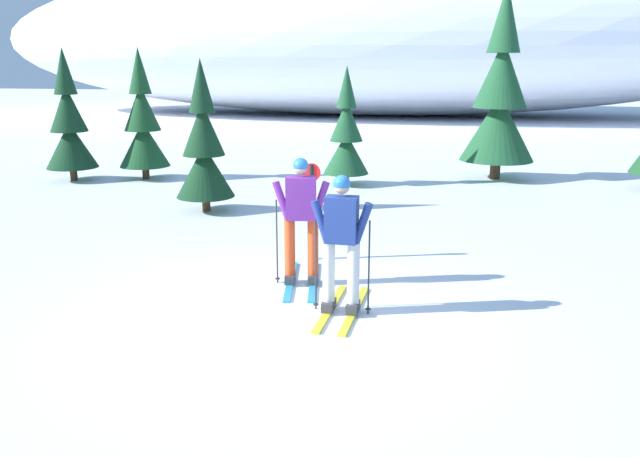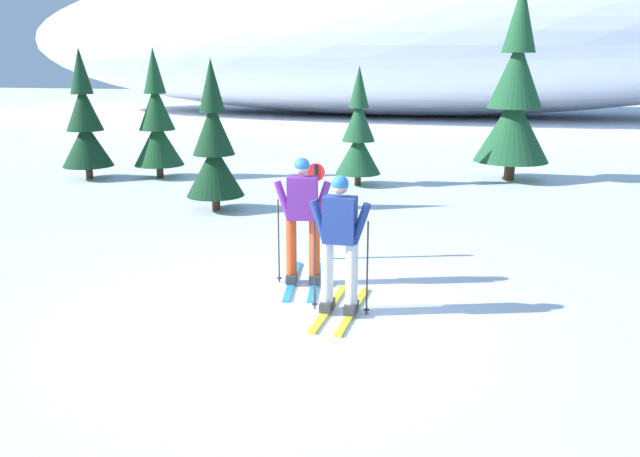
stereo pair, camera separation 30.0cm
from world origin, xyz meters
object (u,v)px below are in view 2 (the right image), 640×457
at_px(pine_tree_center_left, 214,148).
at_px(pine_tree_right, 515,100).
at_px(skier_navy_jacket, 340,243).
at_px(pine_tree_far_left, 85,125).
at_px(pine_tree_center_right, 358,136).
at_px(pine_tree_left, 157,124).
at_px(skier_purple_jacket, 303,219).
at_px(trail_marker_post, 316,206).

height_order(pine_tree_center_left, pine_tree_right, pine_tree_right).
height_order(skier_navy_jacket, pine_tree_far_left, pine_tree_far_left).
distance_m(skier_navy_jacket, pine_tree_center_right, 8.58).
height_order(pine_tree_center_right, pine_tree_right, pine_tree_right).
distance_m(pine_tree_left, pine_tree_right, 9.33).
bearing_deg(skier_purple_jacket, pine_tree_left, 128.87).
xyz_separation_m(pine_tree_center_right, trail_marker_post, (0.46, -6.35, -0.37)).
distance_m(pine_tree_far_left, pine_tree_center_left, 5.45).
relative_size(pine_tree_center_left, pine_tree_right, 0.63).
bearing_deg(skier_navy_jacket, trail_marker_post, 111.09).
relative_size(pine_tree_center_left, pine_tree_center_right, 1.06).
relative_size(pine_tree_far_left, trail_marker_post, 2.22).
xyz_separation_m(skier_navy_jacket, trail_marker_post, (-0.82, 2.12, -0.04)).
bearing_deg(skier_navy_jacket, skier_purple_jacket, 127.24).
distance_m(pine_tree_far_left, pine_tree_right, 11.17).
bearing_deg(pine_tree_center_right, pine_tree_right, 23.52).
relative_size(pine_tree_left, pine_tree_center_right, 1.15).
xyz_separation_m(pine_tree_left, trail_marker_post, (5.83, -6.18, -0.56)).
bearing_deg(trail_marker_post, pine_tree_center_left, 134.87).
xyz_separation_m(skier_navy_jacket, pine_tree_center_right, (-1.28, 8.48, 0.33)).
bearing_deg(trail_marker_post, pine_tree_center_right, 94.15).
bearing_deg(skier_navy_jacket, pine_tree_center_right, 98.59).
bearing_deg(pine_tree_right, trail_marker_post, -112.45).
distance_m(pine_tree_far_left, trail_marker_post, 9.44).
bearing_deg(pine_tree_center_left, trail_marker_post, -45.13).
distance_m(pine_tree_left, pine_tree_center_left, 4.44).
relative_size(skier_purple_jacket, pine_tree_center_left, 0.57).
distance_m(pine_tree_center_left, pine_tree_center_right, 4.23).
bearing_deg(pine_tree_center_left, pine_tree_center_right, 55.31).
bearing_deg(pine_tree_left, pine_tree_right, 11.20).
bearing_deg(pine_tree_center_right, skier_navy_jacket, -81.41).
bearing_deg(pine_tree_center_right, pine_tree_far_left, -173.89).
bearing_deg(skier_navy_jacket, pine_tree_center_left, 126.37).
xyz_separation_m(skier_navy_jacket, pine_tree_center_left, (-3.68, 5.00, 0.40)).
xyz_separation_m(skier_purple_jacket, pine_tree_center_right, (-0.56, 7.54, 0.30)).
bearing_deg(pine_tree_right, pine_tree_center_left, -140.35).
distance_m(pine_tree_center_left, trail_marker_post, 4.09).
height_order(skier_purple_jacket, pine_tree_far_left, pine_tree_far_left).
height_order(skier_navy_jacket, trail_marker_post, skier_navy_jacket).
relative_size(pine_tree_far_left, pine_tree_right, 0.68).
distance_m(skier_navy_jacket, pine_tree_far_left, 11.42).
bearing_deg(pine_tree_far_left, skier_purple_jacket, -41.37).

